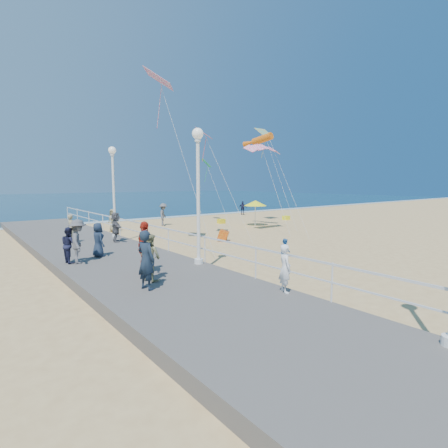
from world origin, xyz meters
TOP-DOWN VIEW (x-y plane):
  - ground at (0.00, 0.00)m, footprint 160.00×160.00m
  - ocean at (0.00, 65.00)m, footprint 160.00×90.00m
  - surf_line at (0.00, 20.50)m, footprint 160.00×1.20m
  - boardwalk at (-7.50, 0.00)m, footprint 5.00×44.00m
  - railing at (-5.05, 0.00)m, footprint 0.05×42.00m
  - lamp_post_mid at (-5.35, 0.00)m, footprint 0.44×0.44m
  - lamp_post_far at (-5.35, 9.00)m, footprint 0.44×0.44m
  - woman_holding_toddler at (-5.40, -4.62)m, footprint 0.54×0.62m
  - toddler_held at (-5.25, -4.47)m, footprint 0.40×0.44m
  - spectator_0 at (-8.49, -1.83)m, footprint 0.59×0.75m
  - spectator_1 at (-7.95, -1.00)m, footprint 0.78×0.90m
  - spectator_2 at (-9.12, 3.03)m, footprint 0.97×1.29m
  - spectator_3 at (-7.71, -0.09)m, footprint 0.56×1.14m
  - spectator_4 at (-8.08, 3.79)m, footprint 0.56×0.78m
  - spectator_5 at (-6.03, 7.08)m, footprint 0.88×1.58m
  - spectator_6 at (-8.03, 8.22)m, footprint 0.42×0.59m
  - spectator_7 at (-9.38, 3.35)m, footprint 0.61×0.75m
  - beach_walker_a at (0.99, 14.73)m, footprint 1.31×1.38m
  - beach_walker_b at (12.67, 17.97)m, footprint 0.89×0.90m
  - beach_walker_c at (-3.65, 13.91)m, footprint 0.87×0.98m
  - box_kite at (0.13, 5.44)m, footprint 0.89×0.89m
  - beach_umbrella at (6.95, 9.84)m, footprint 1.90×1.90m
  - beach_chair_left at (5.76, 12.95)m, footprint 0.55×0.55m
  - beach_chair_right at (12.54, 11.42)m, footprint 0.55×0.55m
  - kite_parafoil at (4.53, 6.54)m, footprint 2.99×0.94m
  - kite_windsock at (6.22, 8.34)m, footprint 1.05×2.93m
  - kite_diamond_pink at (-0.18, 6.98)m, footprint 1.43×1.43m
  - kite_diamond_multi at (8.89, 10.90)m, footprint 1.46×1.24m
  - kite_diamond_green at (5.67, 15.09)m, footprint 1.23×1.35m
  - kite_diamond_redwhite at (-4.05, 5.53)m, footprint 2.02×2.06m

SIDE VIEW (x-z plane):
  - ground at x=0.00m, z-range 0.00..0.00m
  - ocean at x=0.00m, z-range -0.01..0.04m
  - surf_line at x=0.00m, z-range 0.01..0.05m
  - boardwalk at x=-7.50m, z-range 0.00..0.40m
  - beach_chair_left at x=5.76m, z-range 0.00..0.40m
  - beach_chair_right at x=12.54m, z-range 0.00..0.40m
  - box_kite at x=0.13m, z-range -0.07..0.67m
  - beach_walker_b at x=12.67m, z-range 0.00..1.53m
  - beach_walker_c at x=-3.65m, z-range 0.00..1.68m
  - beach_walker_a at x=0.99m, z-range 0.00..1.88m
  - woman_holding_toddler at x=-5.40m, z-range 0.40..1.85m
  - spectator_7 at x=-9.38m, z-range 0.40..1.86m
  - spectator_4 at x=-8.08m, z-range 0.40..1.89m
  - spectator_6 at x=-8.03m, z-range 0.40..1.95m
  - spectator_1 at x=-7.95m, z-range 0.40..1.98m
  - spectator_5 at x=-6.03m, z-range 0.40..2.02m
  - railing at x=-5.05m, z-range 0.98..1.53m
  - spectator_2 at x=-9.12m, z-range 0.40..2.18m
  - spectator_0 at x=-8.49m, z-range 0.40..2.22m
  - spectator_3 at x=-7.71m, z-range 0.40..2.28m
  - toddler_held at x=-5.25m, z-range 1.25..1.98m
  - beach_umbrella at x=6.95m, z-range 0.84..2.98m
  - lamp_post_mid at x=-5.35m, z-range 1.00..6.32m
  - lamp_post_far at x=-5.35m, z-range 1.00..6.32m
  - kite_diamond_green at x=5.67m, z-range 5.01..5.78m
  - kite_parafoil at x=4.53m, z-range 5.80..6.45m
  - kite_diamond_pink at x=-0.18m, z-range 6.37..7.02m
  - kite_windsock at x=6.22m, z-range 6.37..7.51m
  - kite_diamond_multi at x=8.89m, z-range 7.54..8.35m
  - kite_diamond_redwhite at x=-4.05m, z-range 8.55..9.40m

